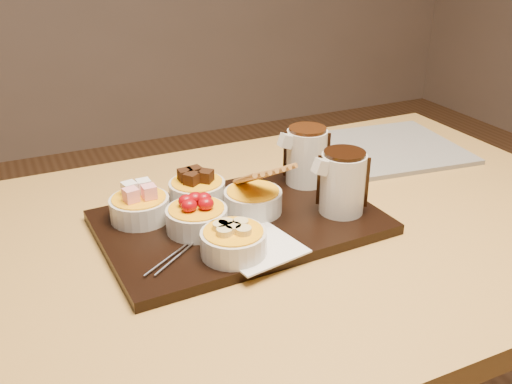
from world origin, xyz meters
name	(u,v)px	position (x,y,z in m)	size (l,w,h in m)	color
dining_table	(289,270)	(0.00, 0.00, 0.65)	(1.20, 0.80, 0.75)	#C09347
serving_board	(240,222)	(-0.09, 0.02, 0.76)	(0.46, 0.30, 0.02)	black
napkin	(257,247)	(-0.10, -0.08, 0.77)	(0.12, 0.12, 0.00)	white
bowl_marshmallows	(140,209)	(-0.24, 0.09, 0.79)	(0.10, 0.10, 0.04)	beige
bowl_cake	(197,192)	(-0.13, 0.11, 0.79)	(0.10, 0.10, 0.04)	beige
bowl_strawberries	(197,219)	(-0.17, 0.01, 0.79)	(0.10, 0.10, 0.04)	beige
bowl_biscotti	(253,202)	(-0.06, 0.03, 0.79)	(0.10, 0.10, 0.04)	beige
bowl_bananas	(234,243)	(-0.14, -0.08, 0.79)	(0.10, 0.10, 0.04)	beige
pitcher_dark_chocolate	(343,184)	(0.08, -0.03, 0.82)	(0.08, 0.08, 0.10)	silver
pitcher_milk_chocolate	(306,157)	(0.09, 0.10, 0.82)	(0.08, 0.08, 0.10)	silver
fondue_skewers	(197,236)	(-0.17, -0.01, 0.77)	(0.26, 0.03, 0.01)	silver
newspaper	(380,149)	(0.34, 0.21, 0.76)	(0.35, 0.28, 0.01)	beige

